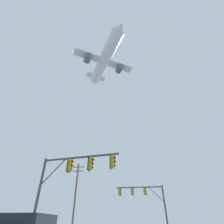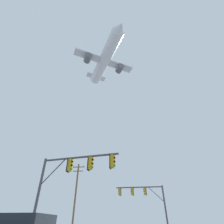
# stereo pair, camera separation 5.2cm
# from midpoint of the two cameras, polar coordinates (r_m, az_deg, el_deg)

# --- Properties ---
(signal_pole_near) EXTENTS (6.04, 1.24, 5.63)m
(signal_pole_near) POSITION_cam_midpoint_polar(r_m,az_deg,el_deg) (13.59, -13.28, -19.05)
(signal_pole_near) COLOR #4C4C51
(signal_pole_near) RESTS_ON ground
(signal_pole_far) EXTENTS (6.17, 0.58, 5.54)m
(signal_pole_far) POSITION_cam_midpoint_polar(r_m,az_deg,el_deg) (25.13, 10.46, -25.79)
(signal_pole_far) COLOR #4C4C51
(signal_pole_far) RESTS_ON ground
(utility_pole) EXTENTS (2.20, 0.28, 10.21)m
(utility_pole) POSITION_cam_midpoint_polar(r_m,az_deg,el_deg) (31.43, -12.11, -25.05)
(utility_pole) COLOR brown
(utility_pole) RESTS_ON ground
(airplane) EXTENTS (17.32, 22.43, 6.56)m
(airplane) POSITION_cam_midpoint_polar(r_m,az_deg,el_deg) (54.66, -2.39, 17.24)
(airplane) COLOR white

